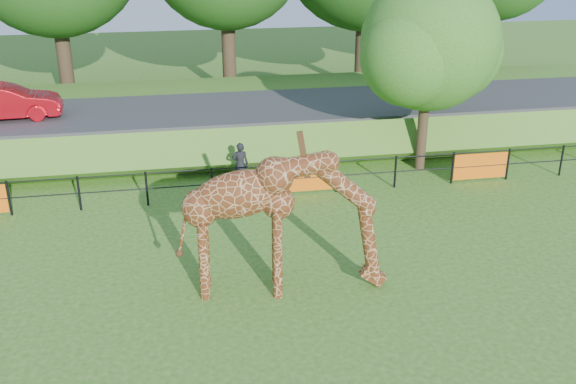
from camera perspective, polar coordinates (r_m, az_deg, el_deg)
name	(u,v)px	position (r m, az deg, el deg)	size (l,w,h in m)	color
ground	(244,353)	(13.38, -3.94, -14.12)	(90.00, 90.00, 0.00)	#326419
giraffe	(283,223)	(14.60, -0.41, -2.80)	(4.85, 0.89, 3.47)	#592A12
perimeter_fence	(212,184)	(20.14, -6.76, 0.69)	(28.07, 0.10, 1.10)	black
embankment	(198,117)	(27.22, -7.99, 6.63)	(40.00, 9.00, 1.30)	#326419
road	(199,110)	(25.59, -7.88, 7.27)	(40.00, 5.00, 0.12)	#313133
car_red	(5,102)	(25.82, -23.87, 7.33)	(1.37, 3.93, 1.30)	red
visitor	(240,164)	(21.23, -4.26, 2.49)	(0.54, 0.35, 1.48)	black
tree_east	(432,47)	(22.42, 12.64, 12.46)	(5.40, 4.71, 6.76)	black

